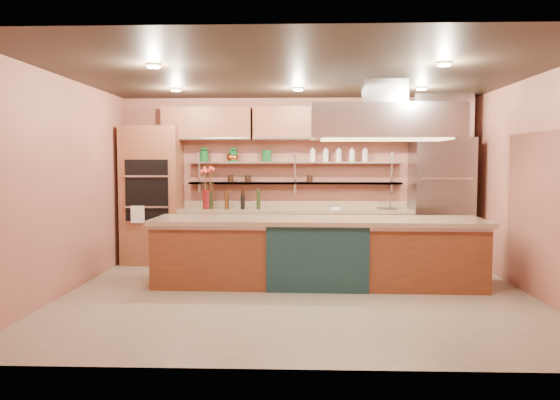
{
  "coord_description": "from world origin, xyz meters",
  "views": [
    {
      "loc": [
        0.02,
        -6.89,
        1.71
      ],
      "look_at": [
        -0.26,
        1.0,
        1.16
      ],
      "focal_mm": 35.0,
      "sensor_mm": 36.0,
      "label": 1
    }
  ],
  "objects_px": {
    "island": "(317,252)",
    "kitchen_scale": "(335,206)",
    "copper_kettle": "(232,157)",
    "flower_vase": "(208,199)",
    "refrigerator": "(440,202)",
    "green_canister": "(267,156)"
  },
  "relations": [
    {
      "from": "copper_kettle",
      "to": "flower_vase",
      "type": "bearing_deg",
      "value": -149.79
    },
    {
      "from": "copper_kettle",
      "to": "kitchen_scale",
      "type": "bearing_deg",
      "value": -7.17
    },
    {
      "from": "kitchen_scale",
      "to": "green_canister",
      "type": "distance_m",
      "value": 1.44
    },
    {
      "from": "copper_kettle",
      "to": "refrigerator",
      "type": "bearing_deg",
      "value": -3.79
    },
    {
      "from": "island",
      "to": "copper_kettle",
      "type": "bearing_deg",
      "value": 130.09
    },
    {
      "from": "island",
      "to": "kitchen_scale",
      "type": "relative_size",
      "value": 27.73
    },
    {
      "from": "refrigerator",
      "to": "green_canister",
      "type": "height_order",
      "value": "refrigerator"
    },
    {
      "from": "kitchen_scale",
      "to": "refrigerator",
      "type": "bearing_deg",
      "value": -10.5
    },
    {
      "from": "kitchen_scale",
      "to": "green_canister",
      "type": "height_order",
      "value": "green_canister"
    },
    {
      "from": "refrigerator",
      "to": "kitchen_scale",
      "type": "height_order",
      "value": "refrigerator"
    },
    {
      "from": "island",
      "to": "copper_kettle",
      "type": "distance_m",
      "value": 2.6
    },
    {
      "from": "flower_vase",
      "to": "kitchen_scale",
      "type": "distance_m",
      "value": 2.13
    },
    {
      "from": "island",
      "to": "kitchen_scale",
      "type": "height_order",
      "value": "kitchen_scale"
    },
    {
      "from": "copper_kettle",
      "to": "green_canister",
      "type": "distance_m",
      "value": 0.6
    },
    {
      "from": "kitchen_scale",
      "to": "green_canister",
      "type": "relative_size",
      "value": 0.83
    },
    {
      "from": "flower_vase",
      "to": "copper_kettle",
      "type": "height_order",
      "value": "copper_kettle"
    },
    {
      "from": "island",
      "to": "green_canister",
      "type": "distance_m",
      "value": 2.35
    },
    {
      "from": "copper_kettle",
      "to": "green_canister",
      "type": "relative_size",
      "value": 0.95
    },
    {
      "from": "island",
      "to": "refrigerator",
      "type": "bearing_deg",
      "value": 37.54
    },
    {
      "from": "island",
      "to": "flower_vase",
      "type": "xyz_separation_m",
      "value": [
        -1.78,
        1.53,
        0.62
      ]
    },
    {
      "from": "island",
      "to": "green_canister",
      "type": "relative_size",
      "value": 22.94
    },
    {
      "from": "island",
      "to": "flower_vase",
      "type": "relative_size",
      "value": 14.3
    }
  ]
}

